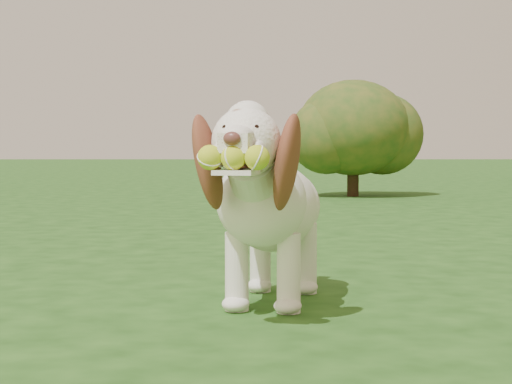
{
  "coord_description": "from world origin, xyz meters",
  "views": [
    {
      "loc": [
        -0.08,
        -3.57,
        0.61
      ],
      "look_at": [
        -0.06,
        -0.54,
        0.45
      ],
      "focal_mm": 60.0,
      "sensor_mm": 36.0,
      "label": 1
    }
  ],
  "objects": [
    {
      "name": "dog",
      "position": [
        -0.01,
        -0.31,
        0.41
      ],
      "size": [
        0.56,
        1.17,
        0.77
      ],
      "rotation": [
        0.0,
        0.0,
        -0.22
      ],
      "color": "white",
      "rests_on": "ground"
    },
    {
      "name": "shrub_c",
      "position": [
        1.21,
        7.02,
        0.85
      ],
      "size": [
        1.39,
        1.39,
        1.44
      ],
      "color": "#382314",
      "rests_on": "ground"
    },
    {
      "name": "ground",
      "position": [
        0.0,
        0.0,
        0.0
      ],
      "size": [
        80.0,
        80.0,
        0.0
      ],
      "primitive_type": "plane",
      "color": "#193F12",
      "rests_on": "ground"
    }
  ]
}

